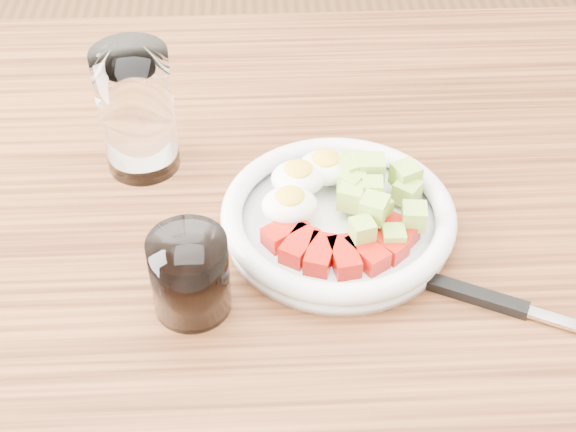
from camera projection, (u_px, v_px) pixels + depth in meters
The scene contains 5 objects.
dining_table at pixel (298, 314), 0.84m from camera, with size 1.50×0.90×0.77m.
bowl at pixel (337, 213), 0.77m from camera, with size 0.23×0.23×0.06m.
fork at pixel (502, 303), 0.71m from camera, with size 0.21×0.11×0.01m.
water_glass at pixel (137, 111), 0.81m from camera, with size 0.08×0.08×0.14m, color white.
coffee_glass at pixel (190, 275), 0.69m from camera, with size 0.07×0.07×0.08m.
Camera 1 is at (-0.04, -0.54, 1.31)m, focal length 50.00 mm.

